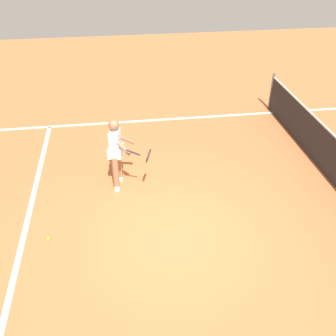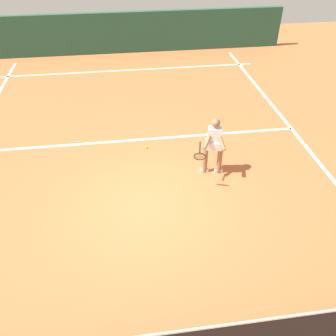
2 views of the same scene
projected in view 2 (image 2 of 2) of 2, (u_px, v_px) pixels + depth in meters
ground_plane at (145, 204)px, 8.21m from camera, size 27.75×27.75×0.00m
court_back_wall at (124, 33)px, 15.89m from camera, size 14.49×0.24×1.76m
baseline_marking at (128, 70)px, 14.67m from camera, size 10.49×0.10×0.01m
service_line_marking at (137, 140)px, 10.40m from camera, size 9.49×0.10×0.01m
tennis_player at (213, 145)px, 8.66m from camera, size 0.92×0.90×1.55m
tennis_ball_near at (146, 147)px, 10.04m from camera, size 0.07×0.07×0.07m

